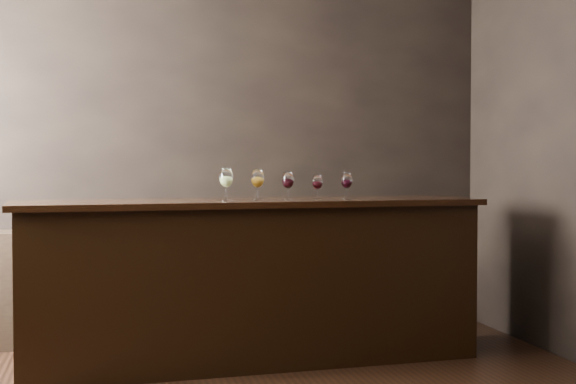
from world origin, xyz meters
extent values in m
cube|color=black|center=(0.00, 2.25, 1.40)|extent=(5.00, 0.02, 2.80)
cube|color=black|center=(0.00, -2.25, 1.40)|extent=(5.00, 0.02, 2.80)
cube|color=black|center=(0.40, 1.16, 0.52)|extent=(3.03, 0.84, 1.05)
cube|color=black|center=(0.40, 1.16, 1.07)|extent=(3.14, 0.91, 0.04)
cube|color=black|center=(-0.67, 2.03, 0.42)|extent=(2.33, 0.40, 0.84)
cylinder|color=white|center=(0.22, 1.13, 1.09)|extent=(0.08, 0.08, 0.00)
cylinder|color=white|center=(0.22, 1.13, 1.13)|extent=(0.01, 0.01, 0.08)
ellipsoid|color=white|center=(0.22, 1.13, 1.24)|extent=(0.09, 0.09, 0.13)
cylinder|color=white|center=(0.22, 1.13, 1.30)|extent=(0.07, 0.07, 0.01)
ellipsoid|color=#D1E17D|center=(0.22, 1.13, 1.22)|extent=(0.07, 0.07, 0.06)
cylinder|color=white|center=(0.44, 1.14, 1.09)|extent=(0.07, 0.07, 0.00)
cylinder|color=white|center=(0.44, 1.14, 1.13)|extent=(0.01, 0.01, 0.08)
ellipsoid|color=white|center=(0.44, 1.14, 1.23)|extent=(0.09, 0.09, 0.12)
cylinder|color=white|center=(0.44, 1.14, 1.29)|extent=(0.07, 0.07, 0.01)
ellipsoid|color=#B87B1A|center=(0.44, 1.14, 1.21)|extent=(0.07, 0.07, 0.06)
cylinder|color=white|center=(0.64, 1.12, 1.09)|extent=(0.07, 0.07, 0.00)
cylinder|color=white|center=(0.64, 1.12, 1.13)|extent=(0.01, 0.01, 0.07)
ellipsoid|color=white|center=(0.64, 1.12, 1.22)|extent=(0.08, 0.08, 0.11)
cylinder|color=white|center=(0.64, 1.12, 1.27)|extent=(0.06, 0.06, 0.01)
ellipsoid|color=black|center=(0.64, 1.12, 1.20)|extent=(0.06, 0.06, 0.05)
cylinder|color=white|center=(0.85, 1.15, 1.09)|extent=(0.06, 0.06, 0.00)
cylinder|color=white|center=(0.85, 1.15, 1.12)|extent=(0.01, 0.01, 0.06)
ellipsoid|color=white|center=(0.85, 1.15, 1.21)|extent=(0.07, 0.07, 0.10)
cylinder|color=white|center=(0.85, 1.15, 1.25)|extent=(0.05, 0.05, 0.01)
ellipsoid|color=black|center=(0.85, 1.15, 1.19)|extent=(0.06, 0.06, 0.05)
cylinder|color=white|center=(1.05, 1.13, 1.09)|extent=(0.06, 0.06, 0.00)
cylinder|color=white|center=(1.05, 1.13, 1.13)|extent=(0.01, 0.01, 0.07)
ellipsoid|color=white|center=(1.05, 1.13, 1.22)|extent=(0.08, 0.08, 0.11)
cylinder|color=white|center=(1.05, 1.13, 1.26)|extent=(0.06, 0.06, 0.01)
ellipsoid|color=black|center=(1.05, 1.13, 1.20)|extent=(0.06, 0.06, 0.05)
camera|label=1|loc=(-0.56, -4.07, 1.33)|focal=50.00mm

